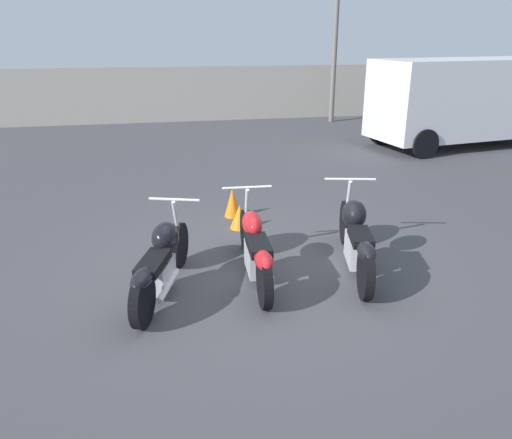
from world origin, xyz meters
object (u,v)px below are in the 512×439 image
at_px(motorcycle_slot_2, 356,237).
at_px(parked_van, 463,99).
at_px(motorcycle_slot_0, 161,262).
at_px(traffic_cone_near, 232,202).
at_px(traffic_cone_far, 240,216).
at_px(motorcycle_slot_1, 255,248).

height_order(motorcycle_slot_2, parked_van, parked_van).
bearing_deg(motorcycle_slot_2, parked_van, 62.86).
height_order(motorcycle_slot_0, parked_van, parked_van).
distance_m(traffic_cone_near, traffic_cone_far, 0.54).
xyz_separation_m(motorcycle_slot_2, parked_van, (5.55, 6.41, 0.80)).
bearing_deg(motorcycle_slot_2, motorcycle_slot_1, -166.21).
height_order(motorcycle_slot_1, motorcycle_slot_2, motorcycle_slot_2).
bearing_deg(parked_van, motorcycle_slot_2, -49.14).
relative_size(parked_van, traffic_cone_near, 10.52).
bearing_deg(motorcycle_slot_0, motorcycle_slot_2, 22.56).
xyz_separation_m(motorcycle_slot_0, parked_van, (7.92, 6.58, 0.82)).
bearing_deg(parked_van, traffic_cone_near, -66.34).
bearing_deg(motorcycle_slot_0, traffic_cone_near, 81.89).
height_order(motorcycle_slot_0, motorcycle_slot_1, motorcycle_slot_1).
height_order(motorcycle_slot_2, traffic_cone_far, motorcycle_slot_2).
bearing_deg(motorcycle_slot_1, motorcycle_slot_2, 3.31).
distance_m(motorcycle_slot_2, traffic_cone_far, 2.06).
distance_m(motorcycle_slot_0, traffic_cone_far, 2.23).
distance_m(motorcycle_slot_0, traffic_cone_near, 2.67).
relative_size(motorcycle_slot_0, parked_van, 0.39).
bearing_deg(traffic_cone_near, motorcycle_slot_2, -61.83).
relative_size(motorcycle_slot_0, traffic_cone_near, 4.06).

